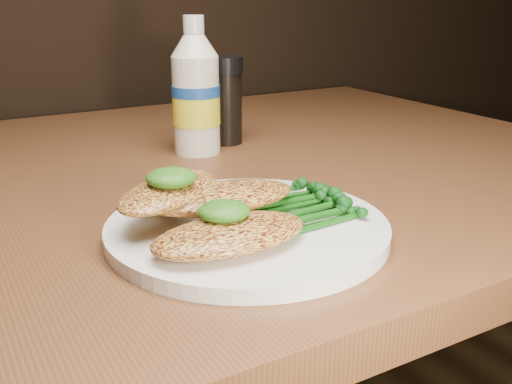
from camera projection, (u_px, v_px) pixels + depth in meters
plate at (247, 228)px, 0.53m from camera, size 0.25×0.25×0.01m
chicken_front at (230, 235)px, 0.47m from camera, size 0.13×0.07×0.02m
chicken_mid at (221, 197)px, 0.53m from camera, size 0.14×0.08×0.02m
chicken_back at (169, 191)px, 0.52m from camera, size 0.14×0.12×0.02m
pesto_front at (224, 211)px, 0.48m from camera, size 0.05×0.05×0.02m
pesto_back at (171, 178)px, 0.51m from camera, size 0.05×0.05×0.02m
broccolini_bundle at (292, 204)px, 0.54m from camera, size 0.12×0.10×0.02m
mayo_bottle at (196, 86)px, 0.77m from camera, size 0.08×0.08×0.18m
pepper_grinder at (226, 101)px, 0.83m from camera, size 0.05×0.05×0.12m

